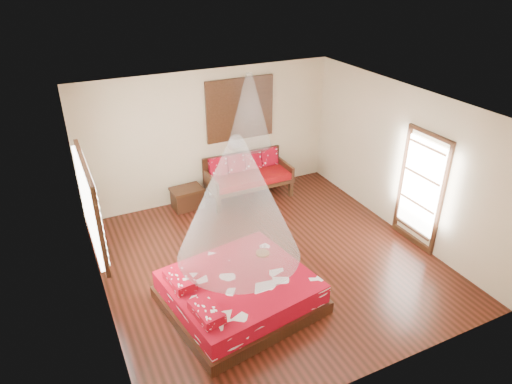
{
  "coord_description": "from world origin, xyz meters",
  "views": [
    {
      "loc": [
        -3.05,
        -5.82,
        4.82
      ],
      "look_at": [
        -0.02,
        0.48,
        1.15
      ],
      "focal_mm": 32.0,
      "sensor_mm": 36.0,
      "label": 1
    }
  ],
  "objects": [
    {
      "name": "mosquito_net_main",
      "position": [
        -0.92,
        -0.82,
        1.85
      ],
      "size": [
        1.77,
        1.77,
        1.8
      ],
      "primitive_type": "cone",
      "color": "silver",
      "rests_on": "ceiling"
    },
    {
      "name": "wine_tray",
      "position": [
        -0.33,
        -0.4,
        0.55
      ],
      "size": [
        0.22,
        0.22,
        0.18
      ],
      "rotation": [
        0.0,
        0.0,
        -0.07
      ],
      "color": "brown",
      "rests_on": "bed"
    },
    {
      "name": "mosquito_net_daybed",
      "position": [
        0.68,
        2.25,
        2.0
      ],
      "size": [
        0.92,
        0.92,
        1.5
      ],
      "primitive_type": "cone",
      "color": "silver",
      "rests_on": "ceiling"
    },
    {
      "name": "room",
      "position": [
        0.0,
        0.0,
        1.4
      ],
      "size": [
        5.54,
        5.54,
        2.84
      ],
      "color": "black",
      "rests_on": "ground"
    },
    {
      "name": "daybed",
      "position": [
        0.68,
        2.38,
        0.52
      ],
      "size": [
        1.84,
        0.82,
        0.96
      ],
      "color": "black",
      "rests_on": "floor"
    },
    {
      "name": "shutter_panel",
      "position": [
        0.68,
        2.72,
        1.9
      ],
      "size": [
        1.52,
        0.06,
        1.32
      ],
      "color": "black",
      "rests_on": "wall_back"
    },
    {
      "name": "storage_chest",
      "position": [
        -0.69,
        2.45,
        0.23
      ],
      "size": [
        0.68,
        0.52,
        0.45
      ],
      "rotation": [
        0.0,
        0.0,
        0.07
      ],
      "color": "black",
      "rests_on": "floor"
    },
    {
      "name": "glazed_door",
      "position": [
        2.72,
        -0.6,
        1.07
      ],
      "size": [
        0.08,
        1.02,
        2.16
      ],
      "color": "black",
      "rests_on": "floor"
    },
    {
      "name": "bed",
      "position": [
        -0.94,
        -0.82,
        0.25
      ],
      "size": [
        2.39,
        2.22,
        0.64
      ],
      "rotation": [
        0.0,
        0.0,
        0.16
      ],
      "color": "black",
      "rests_on": "floor"
    },
    {
      "name": "window_left",
      "position": [
        -2.71,
        0.2,
        1.7
      ],
      "size": [
        0.1,
        1.74,
        1.34
      ],
      "color": "black",
      "rests_on": "wall_left"
    }
  ]
}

